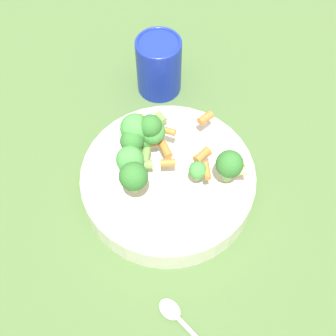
# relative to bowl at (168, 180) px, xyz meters

# --- Properties ---
(ground_plane) EXTENTS (3.00, 3.00, 0.00)m
(ground_plane) POSITION_rel_bowl_xyz_m (0.00, 0.00, -0.03)
(ground_plane) COLOR #4C6B38
(bowl) EXTENTS (0.28, 0.28, 0.05)m
(bowl) POSITION_rel_bowl_xyz_m (0.00, 0.00, 0.00)
(bowl) COLOR silver
(bowl) RESTS_ON ground_plane
(pasta_salad) EXTENTS (0.21, 0.20, 0.08)m
(pasta_salad) POSITION_rel_bowl_xyz_m (0.03, -0.01, 0.07)
(pasta_salad) COLOR #8CB766
(pasta_salad) RESTS_ON bowl
(cup) EXTENTS (0.08, 0.08, 0.11)m
(cup) POSITION_rel_bowl_xyz_m (0.12, -0.20, 0.03)
(cup) COLOR #192DAD
(cup) RESTS_ON ground_plane
(spoon) EXTENTS (0.16, 0.07, 0.01)m
(spoon) POSITION_rel_bowl_xyz_m (-0.12, 0.19, -0.02)
(spoon) COLOR silver
(spoon) RESTS_ON ground_plane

